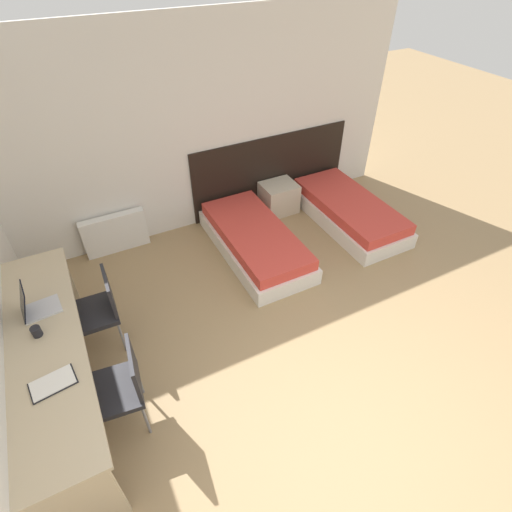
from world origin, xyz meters
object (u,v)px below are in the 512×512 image
object	(u,v)px
nightstand	(279,198)
bed_near_door	(349,211)
laptop	(35,307)
chair_near_notebook	(119,386)
bed_near_window	(255,241)
chair_near_laptop	(97,308)

from	to	relation	value
nightstand	bed_near_door	bearing A→B (deg)	-43.20
bed_near_door	laptop	world-z (taller)	laptop
chair_near_notebook	laptop	world-z (taller)	laptop
bed_near_window	chair_near_laptop	xyz separation A→B (m)	(-2.05, -0.61, 0.32)
bed_near_door	nightstand	xyz separation A→B (m)	(-0.76, 0.71, 0.05)
bed_near_door	nightstand	bearing A→B (deg)	136.80
bed_near_window	bed_near_door	xyz separation A→B (m)	(1.52, 0.00, 0.00)
bed_near_door	chair_near_laptop	size ratio (longest dim) A/B	2.16
chair_near_laptop	chair_near_notebook	size ratio (longest dim) A/B	1.00
bed_near_window	nightstand	distance (m)	1.04
nightstand	chair_near_laptop	world-z (taller)	chair_near_laptop
nightstand	bed_near_window	bearing A→B (deg)	-136.80
chair_near_laptop	laptop	xyz separation A→B (m)	(-0.45, -0.09, 0.33)
bed_near_window	bed_near_door	bearing A→B (deg)	0.00
bed_near_window	chair_near_laptop	size ratio (longest dim) A/B	2.16
bed_near_window	chair_near_laptop	world-z (taller)	chair_near_laptop
bed_near_window	chair_near_laptop	bearing A→B (deg)	-163.36
bed_near_door	chair_near_notebook	xyz separation A→B (m)	(-3.57, -1.56, 0.32)
bed_near_door	nightstand	distance (m)	1.04
chair_near_notebook	laptop	bearing A→B (deg)	124.08
bed_near_door	nightstand	world-z (taller)	nightstand
bed_near_window	nightstand	bearing A→B (deg)	43.20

